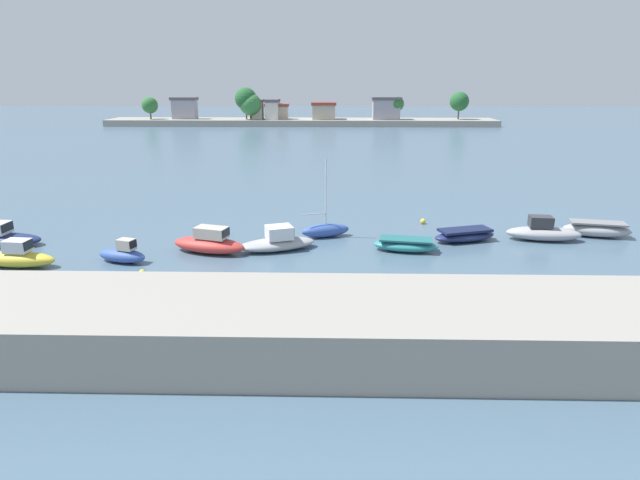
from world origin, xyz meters
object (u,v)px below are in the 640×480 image
moored_boat_0 (4,237)px  moored_boat_6 (406,245)px  moored_boat_2 (123,254)px  moored_boat_3 (209,243)px  moored_boat_7 (465,235)px  moored_boat_9 (597,229)px  moored_boat_4 (277,242)px  mooring_buoy_0 (556,288)px  moored_boat_8 (543,232)px  moored_boat_5 (325,230)px  moored_boat_1 (17,257)px  mooring_buoy_3 (423,221)px  mooring_buoy_4 (142,272)px

moored_boat_0 → moored_boat_6: moored_boat_0 is taller
moored_boat_2 → moored_boat_3: bearing=39.6°
moored_boat_7 → moored_boat_9: 10.28m
moored_boat_4 → moored_boat_6: (8.85, -0.06, -0.14)m
moored_boat_3 → moored_boat_4: size_ratio=0.96×
moored_boat_0 → mooring_buoy_0: moored_boat_0 is taller
mooring_buoy_0 → moored_boat_4: bearing=156.6°
moored_boat_3 → moored_boat_8: 24.07m
moored_boat_5 → moored_boat_2: bearing=-173.4°
moored_boat_4 → moored_boat_5: 4.56m
moored_boat_9 → moored_boat_1: bearing=-157.3°
mooring_buoy_3 → mooring_buoy_4: 22.51m
moored_boat_5 → moored_boat_0: bearing=168.2°
moored_boat_6 → moored_boat_7: size_ratio=0.92×
moored_boat_5 → moored_boat_1: bearing=-178.2°
moored_boat_2 → moored_boat_5: bearing=41.9°
mooring_buoy_4 → moored_boat_9: bearing=16.0°
moored_boat_3 → moored_boat_2: bearing=-141.3°
moored_boat_3 → moored_boat_5: moored_boat_5 is taller
moored_boat_7 → mooring_buoy_3: 5.21m
moored_boat_2 → moored_boat_7: size_ratio=0.72×
mooring_buoy_0 → moored_boat_6: bearing=136.9°
moored_boat_7 → moored_boat_3: bearing=172.5°
moored_boat_0 → moored_boat_7: (33.01, 1.78, -0.14)m
moored_boat_6 → mooring_buoy_3: moored_boat_6 is taller
moored_boat_7 → mooring_buoy_4: bearing=-177.5°
moored_boat_7 → mooring_buoy_4: size_ratio=13.30×
mooring_buoy_4 → moored_boat_8: bearing=16.5°
moored_boat_9 → mooring_buoy_3: bearing=177.0°
moored_boat_1 → moored_boat_9: bearing=15.1°
moored_boat_3 → mooring_buoy_0: 21.88m
moored_boat_2 → mooring_buoy_4: 3.18m
moored_boat_9 → moored_boat_7: bearing=-160.5°
moored_boat_3 → moored_boat_6: (13.42, 0.63, -0.23)m
moored_boat_1 → moored_boat_2: size_ratio=1.42×
mooring_buoy_4 → moored_boat_6: bearing=17.3°
moored_boat_2 → moored_boat_7: 23.77m
moored_boat_0 → mooring_buoy_3: size_ratio=11.94×
moored_boat_8 → moored_boat_5: bearing=-174.5°
moored_boat_4 → moored_boat_5: (3.28, 3.17, -0.03)m
moored_boat_6 → moored_boat_7: (4.61, 2.48, -0.00)m
moored_boat_9 → moored_boat_5: bearing=-166.4°
moored_boat_2 → mooring_buoy_0: moored_boat_2 is taller
moored_boat_3 → mooring_buoy_4: moored_boat_3 is taller
moored_boat_3 → moored_boat_0: bearing=-168.8°
moored_boat_1 → moored_boat_7: 30.17m
moored_boat_2 → moored_boat_3: 5.58m
moored_boat_8 → mooring_buoy_3: bearing=158.7°
moored_boat_7 → moored_boat_5: bearing=158.5°
moored_boat_9 → moored_boat_6: bearing=-153.6°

